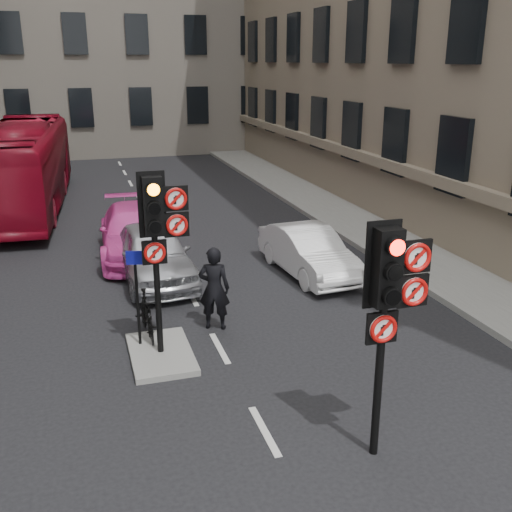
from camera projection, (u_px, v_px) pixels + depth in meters
pavement_right at (375, 229)px, 20.57m from camera, size 3.00×50.00×0.16m
centre_island at (161, 354)px, 11.89m from camera, size 1.20×2.00×0.12m
signal_near at (391, 292)px, 8.21m from camera, size 0.91×0.40×3.58m
signal_far at (159, 225)px, 11.08m from camera, size 0.91×0.40×3.58m
car_silver at (153, 253)px, 15.85m from camera, size 1.99×4.45×1.49m
car_white at (308, 251)px, 16.30m from camera, size 1.70×4.05×1.30m
car_pink at (135, 232)px, 17.89m from camera, size 2.36×5.14×1.46m
bus_red at (21, 166)px, 23.22m from camera, size 3.63×12.23×3.36m
motorcycle at (147, 315)px, 12.62m from camera, size 0.50×1.64×0.98m
motorcyclist at (214, 288)px, 12.90m from camera, size 0.80×0.67×1.86m
info_sign at (136, 285)px, 11.77m from camera, size 0.34×0.14×1.99m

